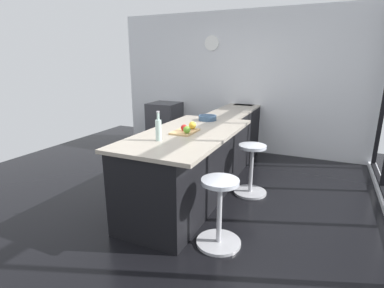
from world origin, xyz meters
name	(u,v)px	position (x,y,z in m)	size (l,w,h in m)	color
ground_plane	(173,203)	(0.00, 0.00, 0.00)	(7.03, 7.03, 0.00)	black
interior_partition_left	(237,83)	(-2.70, 0.00, 1.32)	(0.15, 4.90, 2.64)	silver
sink_cabinet	(240,130)	(-2.36, 0.19, 0.47)	(2.54, 0.60, 1.20)	black
oven_range	(165,124)	(-2.35, -1.43, 0.45)	(0.60, 0.61, 0.89)	#38383D
kitchen_island	(185,168)	(-0.06, 0.14, 0.47)	(2.03, 1.00, 0.93)	black
stool_by_window	(251,171)	(-0.70, 0.81, 0.32)	(0.44, 0.44, 0.68)	#B7B7BC
stool_middle	(219,214)	(0.57, 0.81, 0.32)	(0.44, 0.44, 0.68)	#B7B7BC
cutting_board	(185,132)	(-0.03, 0.16, 0.94)	(0.36, 0.24, 0.02)	tan
apple_green	(187,130)	(0.07, 0.23, 0.99)	(0.08, 0.08, 0.08)	#609E2D
apple_red	(184,128)	(-0.02, 0.15, 0.99)	(0.08, 0.08, 0.08)	red
apple_yellow	(192,125)	(-0.16, 0.20, 1.00)	(0.09, 0.09, 0.09)	gold
water_bottle	(158,129)	(0.41, 0.07, 1.06)	(0.06, 0.06, 0.31)	silver
fruit_bowl	(208,117)	(-0.82, 0.13, 0.97)	(0.25, 0.25, 0.07)	#334C6B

